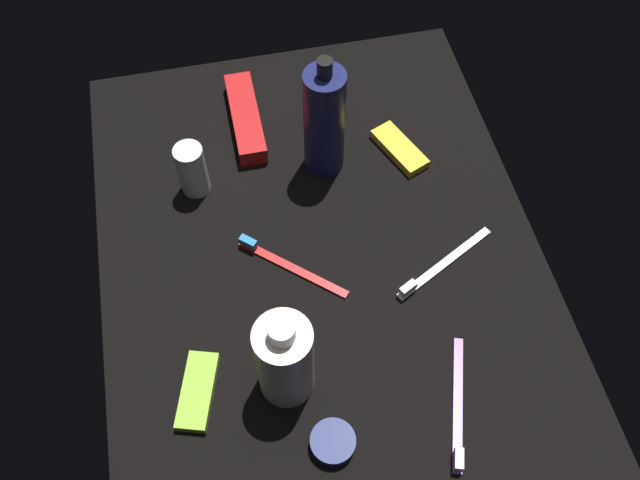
{
  "coord_description": "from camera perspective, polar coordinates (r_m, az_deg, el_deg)",
  "views": [
    {
      "loc": [
        -50.77,
        10.87,
        86.68
      ],
      "look_at": [
        0.0,
        0.0,
        3.0
      ],
      "focal_mm": 38.53,
      "sensor_mm": 36.0,
      "label": 1
    }
  ],
  "objects": [
    {
      "name": "ground_plane",
      "position": [
        1.02,
        -0.0,
        -1.07
      ],
      "size": [
        84.0,
        64.0,
        1.2
      ],
      "primitive_type": "cube",
      "color": "black"
    },
    {
      "name": "toothbrush_white",
      "position": [
        1.01,
        9.91,
        -2.15
      ],
      "size": [
        9.29,
        16.56,
        2.1
      ],
      "color": "white",
      "rests_on": "ground_plane"
    },
    {
      "name": "toothbrush_red",
      "position": [
        0.99,
        -2.85,
        -1.97
      ],
      "size": [
        12.84,
        14.26,
        2.1
      ],
      "color": "red",
      "rests_on": "ground_plane"
    },
    {
      "name": "toothpaste_box_red",
      "position": [
        1.15,
        -6.2,
        10.04
      ],
      "size": [
        17.62,
        4.48,
        3.2
      ],
      "primitive_type": "cube",
      "rotation": [
        0.0,
        0.0,
        0.0
      ],
      "color": "red",
      "rests_on": "ground_plane"
    },
    {
      "name": "deodorant_stick",
      "position": [
        1.06,
        -10.57,
        5.76
      ],
      "size": [
        4.39,
        4.39,
        9.13
      ],
      "primitive_type": "cylinder",
      "color": "silver",
      "rests_on": "ground_plane"
    },
    {
      "name": "bodywash_bottle",
      "position": [
        0.85,
        -2.94,
        -9.89
      ],
      "size": [
        7.23,
        7.23,
        16.98
      ],
      "color": "silver",
      "rests_on": "ground_plane"
    },
    {
      "name": "cream_tin_left",
      "position": [
        0.89,
        1.07,
        -16.46
      ],
      "size": [
        5.75,
        5.75,
        1.93
      ],
      "primitive_type": "cylinder",
      "color": "navy",
      "rests_on": "ground_plane"
    },
    {
      "name": "lotion_bottle",
      "position": [
        1.03,
        0.36,
        9.81
      ],
      "size": [
        6.21,
        6.21,
        21.74
      ],
      "color": "navy",
      "rests_on": "ground_plane"
    },
    {
      "name": "snack_bar_lime",
      "position": [
        0.92,
        -10.13,
        -12.26
      ],
      "size": [
        11.12,
        6.93,
        1.5
      ],
      "primitive_type": "cube",
      "rotation": [
        0.0,
        0.0,
        -0.3
      ],
      "color": "#8CD133",
      "rests_on": "ground_plane"
    },
    {
      "name": "snack_bar_yellow",
      "position": [
        1.12,
        6.61,
        7.54
      ],
      "size": [
        11.14,
        7.7,
        1.5
      ],
      "primitive_type": "cube",
      "rotation": [
        0.0,
        0.0,
        0.4
      ],
      "color": "yellow",
      "rests_on": "ground_plane"
    },
    {
      "name": "toothbrush_purple",
      "position": [
        0.92,
        11.4,
        -13.72
      ],
      "size": [
        17.44,
        6.9,
        2.1
      ],
      "color": "purple",
      "rests_on": "ground_plane"
    }
  ]
}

